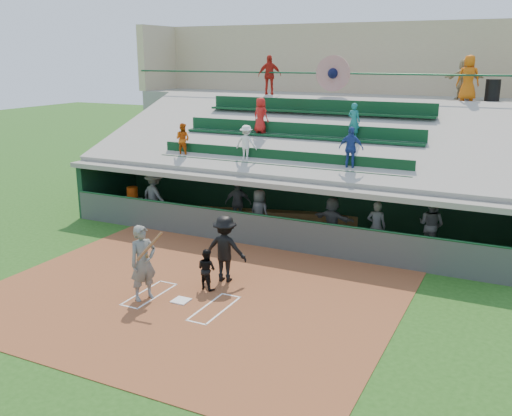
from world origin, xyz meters
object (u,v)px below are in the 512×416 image
at_px(batter_at_plate, 143,263).
at_px(catcher, 207,269).
at_px(white_table, 131,206).
at_px(water_cooler, 132,192).
at_px(trash_bin, 493,90).
at_px(home_plate, 181,300).

bearing_deg(batter_at_plate, catcher, 49.13).
height_order(white_table, water_cooler, water_cooler).
distance_m(batter_at_plate, trash_bin, 15.46).
xyz_separation_m(water_cooler, trash_bin, (12.75, 6.46, 4.06)).
height_order(white_table, trash_bin, trash_bin).
bearing_deg(water_cooler, batter_at_plate, -50.21).
xyz_separation_m(home_plate, white_table, (-6.51, 6.27, 0.35)).
bearing_deg(batter_at_plate, trash_bin, 60.99).
height_order(home_plate, batter_at_plate, batter_at_plate).
bearing_deg(trash_bin, home_plate, -116.22).
xyz_separation_m(batter_at_plate, trash_bin, (7.25, 13.07, 3.97)).
xyz_separation_m(catcher, trash_bin, (6.10, 11.75, 4.42)).
bearing_deg(batter_at_plate, home_plate, 17.11).
bearing_deg(water_cooler, home_plate, -44.35).
relative_size(batter_at_plate, catcher, 1.76).
xyz_separation_m(catcher, white_table, (-6.70, 5.24, -0.21)).
distance_m(catcher, white_table, 8.51).
relative_size(batter_at_plate, water_cooler, 4.61).
relative_size(white_table, trash_bin, 0.94).
height_order(batter_at_plate, water_cooler, batter_at_plate).
distance_m(white_table, water_cooler, 0.57).
relative_size(catcher, water_cooler, 2.62).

